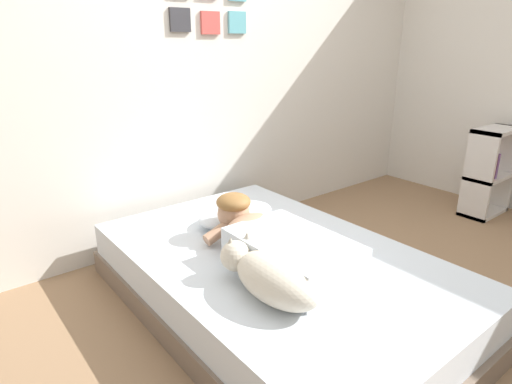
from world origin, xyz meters
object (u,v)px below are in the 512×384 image
at_px(pillow, 236,214).
at_px(coffee_cup, 236,216).
at_px(bookshelf, 489,172).
at_px(cell_phone, 237,264).
at_px(bed, 277,281).
at_px(person_lying, 274,242).
at_px(dog, 271,276).

xyz_separation_m(pillow, coffee_cup, (0.01, 0.02, -0.02)).
bearing_deg(bookshelf, cell_phone, 177.72).
relative_size(bed, person_lying, 2.27).
relative_size(pillow, cell_phone, 3.71).
bearing_deg(pillow, cell_phone, -125.65).
distance_m(bed, coffee_cup, 0.55).
height_order(cell_phone, bookshelf, bookshelf).
bearing_deg(cell_phone, coffee_cup, 54.40).
distance_m(dog, cell_phone, 0.35).
height_order(coffee_cup, bookshelf, bookshelf).
bearing_deg(pillow, person_lying, -104.46).
bearing_deg(dog, bed, 44.71).
bearing_deg(person_lying, bookshelf, -0.60).
relative_size(coffee_cup, cell_phone, 0.89).
bearing_deg(cell_phone, bookshelf, -2.28).
height_order(bed, dog, dog).
distance_m(bed, cell_phone, 0.30).
distance_m(bed, bookshelf, 2.33).
relative_size(bed, bookshelf, 2.78).
distance_m(person_lying, dog, 0.34).
height_order(dog, bookshelf, bookshelf).
bearing_deg(person_lying, bed, 32.68).
relative_size(coffee_cup, bookshelf, 0.17).
height_order(bed, cell_phone, cell_phone).
relative_size(bed, pillow, 4.01).
bearing_deg(bookshelf, coffee_cup, 165.75).
relative_size(pillow, coffee_cup, 4.16).
bearing_deg(pillow, dog, -115.41).
bearing_deg(dog, bookshelf, 4.93).
xyz_separation_m(coffee_cup, cell_phone, (-0.33, -0.46, -0.03)).
xyz_separation_m(pillow, person_lying, (-0.14, -0.53, 0.05)).
height_order(bed, person_lying, person_lying).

